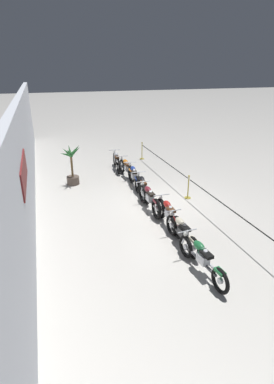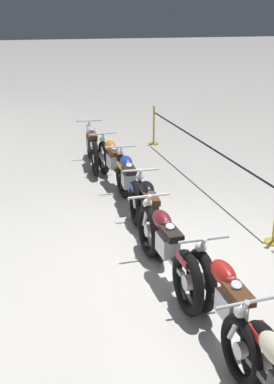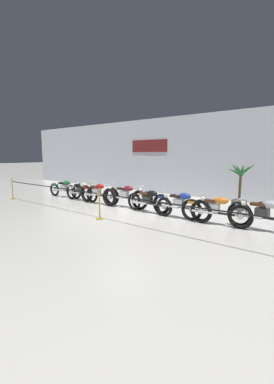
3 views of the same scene
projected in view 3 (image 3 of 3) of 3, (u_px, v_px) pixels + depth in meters
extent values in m
plane|color=silver|center=(126.00, 213.00, 9.76)|extent=(120.00, 120.00, 0.00)
cube|color=silver|center=(191.00, 156.00, 13.39)|extent=(28.00, 0.25, 4.20)
cube|color=maroon|center=(149.00, 146.00, 14.81)|extent=(2.48, 0.04, 0.70)
torus|color=black|center=(76.00, 192.00, 12.72)|extent=(0.69, 0.16, 0.68)
torus|color=black|center=(55.00, 190.00, 13.64)|extent=(0.69, 0.16, 0.68)
cylinder|color=silver|center=(76.00, 192.00, 12.72)|extent=(0.17, 0.09, 0.16)
cylinder|color=silver|center=(55.00, 190.00, 13.64)|extent=(0.17, 0.09, 0.16)
cylinder|color=silver|center=(77.00, 187.00, 12.62)|extent=(0.31, 0.08, 0.59)
cube|color=silver|center=(64.00, 188.00, 13.18)|extent=(0.38, 0.25, 0.26)
cylinder|color=silver|center=(65.00, 184.00, 13.13)|extent=(0.19, 0.12, 0.24)
cylinder|color=silver|center=(64.00, 184.00, 13.18)|extent=(0.19, 0.12, 0.24)
cylinder|color=silver|center=(58.00, 190.00, 13.26)|extent=(0.70, 0.13, 0.07)
cube|color=#47474C|center=(65.00, 190.00, 13.18)|extent=(1.33, 0.17, 0.06)
ellipsoid|color=#1E6B38|center=(67.00, 183.00, 13.02)|extent=(0.48, 0.26, 0.22)
cube|color=black|center=(62.00, 183.00, 13.23)|extent=(0.41, 0.23, 0.09)
cube|color=#1E6B38|center=(55.00, 185.00, 13.58)|extent=(0.33, 0.19, 0.08)
cylinder|color=silver|center=(75.00, 181.00, 12.65)|extent=(0.09, 0.62, 0.04)
sphere|color=silver|center=(77.00, 184.00, 12.62)|extent=(0.14, 0.14, 0.14)
torus|color=black|center=(92.00, 195.00, 11.80)|extent=(0.70, 0.13, 0.70)
torus|color=black|center=(71.00, 192.00, 12.66)|extent=(0.70, 0.13, 0.70)
cylinder|color=silver|center=(92.00, 195.00, 11.80)|extent=(0.17, 0.09, 0.17)
cylinder|color=silver|center=(71.00, 192.00, 12.66)|extent=(0.17, 0.09, 0.17)
cylinder|color=silver|center=(93.00, 189.00, 11.71)|extent=(0.31, 0.07, 0.59)
cube|color=#2D2D30|center=(81.00, 190.00, 12.24)|extent=(0.37, 0.24, 0.26)
cylinder|color=#2D2D30|center=(81.00, 186.00, 12.18)|extent=(0.18, 0.12, 0.24)
cylinder|color=#2D2D30|center=(80.00, 186.00, 12.23)|extent=(0.18, 0.12, 0.24)
cylinder|color=silver|center=(74.00, 193.00, 12.32)|extent=(0.70, 0.10, 0.07)
cube|color=#47474C|center=(81.00, 193.00, 12.23)|extent=(1.17, 0.11, 0.06)
ellipsoid|color=beige|center=(84.00, 185.00, 12.06)|extent=(0.47, 0.24, 0.22)
cube|color=black|center=(79.00, 185.00, 12.28)|extent=(0.41, 0.22, 0.09)
cube|color=beige|center=(72.00, 187.00, 12.59)|extent=(0.33, 0.17, 0.08)
cylinder|color=silver|center=(91.00, 183.00, 11.73)|extent=(0.06, 0.62, 0.04)
sphere|color=silver|center=(93.00, 186.00, 11.71)|extent=(0.14, 0.14, 0.14)
torus|color=black|center=(109.00, 197.00, 10.93)|extent=(0.78, 0.15, 0.77)
torus|color=black|center=(87.00, 194.00, 11.88)|extent=(0.78, 0.15, 0.77)
cylinder|color=silver|center=(109.00, 197.00, 10.93)|extent=(0.18, 0.08, 0.18)
cylinder|color=silver|center=(87.00, 194.00, 11.88)|extent=(0.18, 0.08, 0.18)
cylinder|color=silver|center=(111.00, 191.00, 10.83)|extent=(0.30, 0.06, 0.59)
cube|color=silver|center=(97.00, 192.00, 11.41)|extent=(0.36, 0.22, 0.26)
cylinder|color=silver|center=(97.00, 187.00, 11.36)|extent=(0.18, 0.11, 0.24)
cylinder|color=silver|center=(96.00, 187.00, 11.41)|extent=(0.18, 0.11, 0.24)
cylinder|color=silver|center=(90.00, 195.00, 11.52)|extent=(0.70, 0.08, 0.07)
cube|color=black|center=(98.00, 195.00, 11.40)|extent=(1.20, 0.07, 0.06)
ellipsoid|color=#B21E19|center=(100.00, 186.00, 11.23)|extent=(0.46, 0.23, 0.22)
cube|color=#4C2D19|center=(95.00, 187.00, 11.46)|extent=(0.40, 0.20, 0.09)
cube|color=#B21E19|center=(87.00, 188.00, 11.81)|extent=(0.32, 0.16, 0.08)
cylinder|color=silver|center=(109.00, 184.00, 10.86)|extent=(0.04, 0.62, 0.04)
sphere|color=silver|center=(110.00, 188.00, 10.83)|extent=(0.14, 0.14, 0.14)
torus|color=black|center=(140.00, 200.00, 10.17)|extent=(0.80, 0.14, 0.80)
torus|color=black|center=(112.00, 196.00, 11.09)|extent=(0.80, 0.14, 0.80)
cylinder|color=silver|center=(140.00, 200.00, 10.17)|extent=(0.19, 0.08, 0.19)
cylinder|color=silver|center=(112.00, 196.00, 11.09)|extent=(0.19, 0.08, 0.19)
cylinder|color=silver|center=(141.00, 193.00, 10.07)|extent=(0.30, 0.06, 0.59)
cube|color=silver|center=(124.00, 194.00, 10.64)|extent=(0.36, 0.23, 0.26)
cylinder|color=silver|center=(125.00, 190.00, 10.58)|extent=(0.18, 0.11, 0.24)
cylinder|color=silver|center=(123.00, 189.00, 10.63)|extent=(0.18, 0.11, 0.24)
cylinder|color=silver|center=(117.00, 197.00, 10.73)|extent=(0.70, 0.08, 0.07)
cube|color=#ADAFB5|center=(125.00, 198.00, 10.63)|extent=(1.21, 0.08, 0.06)
ellipsoid|color=maroon|center=(128.00, 188.00, 10.46)|extent=(0.46, 0.23, 0.22)
cube|color=black|center=(122.00, 189.00, 10.68)|extent=(0.40, 0.21, 0.09)
cube|color=maroon|center=(113.00, 190.00, 11.02)|extent=(0.32, 0.17, 0.08)
cylinder|color=silver|center=(139.00, 186.00, 10.10)|extent=(0.05, 0.62, 0.04)
sphere|color=silver|center=(141.00, 190.00, 10.07)|extent=(0.14, 0.14, 0.14)
torus|color=black|center=(164.00, 207.00, 9.14)|extent=(0.69, 0.16, 0.69)
torus|color=black|center=(134.00, 201.00, 10.20)|extent=(0.69, 0.16, 0.69)
cylinder|color=silver|center=(164.00, 207.00, 9.14)|extent=(0.17, 0.10, 0.17)
cylinder|color=silver|center=(134.00, 201.00, 10.20)|extent=(0.17, 0.10, 0.17)
cylinder|color=silver|center=(166.00, 199.00, 9.03)|extent=(0.31, 0.09, 0.59)
cube|color=#2D2D30|center=(147.00, 200.00, 9.68)|extent=(0.38, 0.25, 0.26)
cylinder|color=#2D2D30|center=(148.00, 194.00, 9.62)|extent=(0.19, 0.13, 0.24)
cylinder|color=#2D2D30|center=(147.00, 194.00, 9.68)|extent=(0.19, 0.13, 0.24)
cylinder|color=silver|center=(139.00, 203.00, 9.81)|extent=(0.70, 0.14, 0.07)
cube|color=#47474C|center=(148.00, 203.00, 9.67)|extent=(1.23, 0.18, 0.06)
ellipsoid|color=black|center=(152.00, 193.00, 9.48)|extent=(0.48, 0.26, 0.22)
cube|color=#4C2D19|center=(145.00, 193.00, 9.74)|extent=(0.42, 0.24, 0.09)
cube|color=black|center=(135.00, 195.00, 10.13)|extent=(0.33, 0.19, 0.08)
cylinder|color=silver|center=(164.00, 192.00, 9.07)|extent=(0.10, 0.62, 0.04)
sphere|color=silver|center=(166.00, 196.00, 9.04)|extent=(0.14, 0.14, 0.14)
torus|color=black|center=(201.00, 211.00, 8.25)|extent=(0.78, 0.20, 0.77)
torus|color=black|center=(161.00, 204.00, 9.37)|extent=(0.78, 0.20, 0.77)
cylinder|color=silver|center=(201.00, 211.00, 8.25)|extent=(0.18, 0.10, 0.18)
cylinder|color=silver|center=(161.00, 204.00, 9.37)|extent=(0.18, 0.10, 0.18)
cylinder|color=silver|center=(204.00, 203.00, 8.14)|extent=(0.31, 0.08, 0.59)
cube|color=silver|center=(179.00, 203.00, 8.82)|extent=(0.38, 0.25, 0.26)
cylinder|color=silver|center=(180.00, 197.00, 8.76)|extent=(0.19, 0.13, 0.24)
cylinder|color=silver|center=(178.00, 197.00, 8.82)|extent=(0.19, 0.13, 0.24)
cylinder|color=silver|center=(169.00, 206.00, 8.95)|extent=(0.70, 0.13, 0.07)
cube|color=#47474C|center=(180.00, 207.00, 8.81)|extent=(1.31, 0.18, 0.06)
ellipsoid|color=navy|center=(185.00, 196.00, 8.63)|extent=(0.48, 0.26, 0.22)
cube|color=black|center=(176.00, 196.00, 8.88)|extent=(0.42, 0.23, 0.09)
cube|color=navy|center=(163.00, 197.00, 9.30)|extent=(0.33, 0.19, 0.08)
cylinder|color=silver|center=(201.00, 194.00, 8.18)|extent=(0.09, 0.62, 0.04)
sphere|color=silver|center=(203.00, 199.00, 8.15)|extent=(0.14, 0.14, 0.14)
torus|color=black|center=(240.00, 217.00, 7.58)|extent=(0.74, 0.15, 0.74)
torus|color=black|center=(192.00, 210.00, 8.50)|extent=(0.74, 0.15, 0.74)
cylinder|color=silver|center=(240.00, 217.00, 7.58)|extent=(0.18, 0.09, 0.18)
cylinder|color=silver|center=(192.00, 210.00, 8.50)|extent=(0.18, 0.09, 0.18)
cylinder|color=silver|center=(244.00, 208.00, 7.49)|extent=(0.31, 0.07, 0.59)
cube|color=silver|center=(213.00, 208.00, 8.05)|extent=(0.37, 0.24, 0.26)
cylinder|color=silver|center=(215.00, 202.00, 7.99)|extent=(0.18, 0.12, 0.24)
cylinder|color=silver|center=(212.00, 202.00, 8.04)|extent=(0.18, 0.12, 0.24)
cylinder|color=silver|center=(202.00, 212.00, 8.13)|extent=(0.70, 0.10, 0.07)
cube|color=black|center=(215.00, 213.00, 8.04)|extent=(1.25, 0.11, 0.06)
ellipsoid|color=orange|center=(221.00, 201.00, 7.87)|extent=(0.47, 0.24, 0.22)
cube|color=#4C2D19|center=(210.00, 201.00, 8.09)|extent=(0.41, 0.22, 0.09)
cube|color=orange|center=(193.00, 202.00, 8.43)|extent=(0.33, 0.17, 0.08)
cylinder|color=silver|center=(241.00, 198.00, 7.51)|extent=(0.06, 0.62, 0.04)
sphere|color=silver|center=(243.00, 203.00, 7.49)|extent=(0.14, 0.14, 0.14)
torus|color=black|center=(239.00, 214.00, 7.80)|extent=(0.79, 0.19, 0.78)
cylinder|color=silver|center=(239.00, 214.00, 7.80)|extent=(0.19, 0.10, 0.19)
cube|color=#2D2D30|center=(262.00, 213.00, 7.33)|extent=(0.38, 0.25, 0.26)
cylinder|color=#2D2D30|center=(264.00, 206.00, 7.27)|extent=(0.19, 0.13, 0.24)
cylinder|color=#2D2D30|center=(261.00, 205.00, 7.33)|extent=(0.19, 0.13, 0.24)
cylinder|color=silver|center=(249.00, 216.00, 7.46)|extent=(0.70, 0.14, 0.07)
cube|color=black|center=(264.00, 218.00, 7.31)|extent=(1.12, 0.17, 0.06)
ellipsoid|color=#B7BABF|center=(272.00, 205.00, 7.13)|extent=(0.48, 0.26, 0.22)
cube|color=#4C2D19|center=(258.00, 204.00, 7.39)|extent=(0.42, 0.24, 0.09)
cube|color=#B7BABF|center=(242.00, 205.00, 7.73)|extent=(0.33, 0.19, 0.08)
cylinder|color=brown|center=(239.00, 205.00, 10.23)|extent=(0.59, 0.59, 0.39)
cylinder|color=brown|center=(240.00, 187.00, 10.13)|extent=(0.10, 0.10, 1.05)
cone|color=#235B28|center=(247.00, 169.00, 9.89)|extent=(0.62, 0.20, 0.53)
cone|color=#235B28|center=(245.00, 170.00, 10.08)|extent=(0.40, 0.49, 0.50)
cone|color=#235B28|center=(242.00, 172.00, 10.23)|extent=(0.21, 0.56, 0.34)
cone|color=#235B28|center=(236.00, 169.00, 10.22)|extent=(0.62, 0.36, 0.58)
cone|color=#235B28|center=(235.00, 171.00, 10.13)|extent=(0.59, 0.32, 0.37)
cone|color=#235B28|center=(238.00, 170.00, 9.88)|extent=(0.22, 0.57, 0.52)
cone|color=#235B28|center=(243.00, 169.00, 9.79)|extent=(0.41, 0.60, 0.60)
cylinder|color=gold|center=(13.00, 199.00, 12.68)|extent=(0.28, 0.28, 0.03)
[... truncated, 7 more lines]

